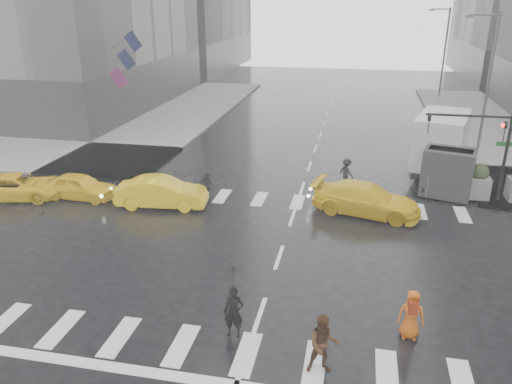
% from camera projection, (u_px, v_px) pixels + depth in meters
% --- Properties ---
extents(ground, '(120.00, 120.00, 0.00)m').
position_uv_depth(ground, '(279.00, 257.00, 20.07)').
color(ground, black).
rests_on(ground, ground).
extents(sidewalk_nw, '(35.00, 35.00, 0.15)m').
position_uv_depth(sidewalk_nw, '(72.00, 129.00, 39.69)').
color(sidewalk_nw, slate).
rests_on(sidewalk_nw, ground).
extents(road_markings, '(18.00, 48.00, 0.01)m').
position_uv_depth(road_markings, '(279.00, 257.00, 20.07)').
color(road_markings, silver).
rests_on(road_markings, ground).
extents(traffic_signal_pole, '(4.45, 0.42, 4.50)m').
position_uv_depth(traffic_signal_pole, '(486.00, 140.00, 24.54)').
color(traffic_signal_pole, black).
rests_on(traffic_signal_pole, ground).
extents(street_lamp_near, '(2.15, 0.22, 9.00)m').
position_uv_depth(street_lamp_near, '(487.00, 77.00, 32.69)').
color(street_lamp_near, '#59595B').
rests_on(street_lamp_near, ground).
extents(street_lamp_far, '(2.15, 0.22, 9.00)m').
position_uv_depth(street_lamp_far, '(444.00, 49.00, 50.97)').
color(street_lamp_far, '#59595B').
rests_on(street_lamp_far, ground).
extents(planter_west, '(1.10, 1.10, 1.80)m').
position_uv_depth(planter_west, '(437.00, 179.00, 25.90)').
color(planter_west, slate).
rests_on(planter_west, ground).
extents(planter_mid, '(1.10, 1.10, 1.80)m').
position_uv_depth(planter_mid, '(478.00, 182.00, 25.52)').
color(planter_mid, slate).
rests_on(planter_mid, ground).
extents(flag_cluster, '(2.87, 3.06, 4.69)m').
position_uv_depth(flag_cluster, '(122.00, 57.00, 37.76)').
color(flag_cluster, '#59595B').
rests_on(flag_cluster, ground).
extents(pedestrian_black, '(0.98, 1.00, 2.43)m').
position_uv_depth(pedestrian_black, '(233.00, 290.00, 14.84)').
color(pedestrian_black, black).
rests_on(pedestrian_black, ground).
extents(pedestrian_brown, '(1.00, 0.85, 1.79)m').
position_uv_depth(pedestrian_brown, '(323.00, 344.00, 13.62)').
color(pedestrian_brown, '#3F2716').
rests_on(pedestrian_brown, ground).
extents(pedestrian_orange, '(0.79, 0.52, 1.60)m').
position_uv_depth(pedestrian_orange, '(411.00, 314.00, 15.05)').
color(pedestrian_orange, '#CA560E').
rests_on(pedestrian_orange, ground).
extents(pedestrian_far_a, '(0.98, 0.76, 1.48)m').
position_uv_depth(pedestrian_far_a, '(207.00, 186.00, 25.60)').
color(pedestrian_far_a, black).
rests_on(pedestrian_far_a, ground).
extents(pedestrian_far_b, '(1.09, 1.07, 1.52)m').
position_uv_depth(pedestrian_far_b, '(346.00, 172.00, 27.65)').
color(pedestrian_far_b, black).
rests_on(pedestrian_far_b, ground).
extents(taxi_front, '(3.93, 1.74, 1.32)m').
position_uv_depth(taxi_front, '(80.00, 186.00, 25.82)').
color(taxi_front, yellow).
rests_on(taxi_front, ground).
extents(taxi_mid, '(4.66, 2.11, 1.48)m').
position_uv_depth(taxi_mid, '(162.00, 192.00, 24.75)').
color(taxi_mid, yellow).
rests_on(taxi_mid, ground).
extents(taxi_rear, '(4.88, 3.03, 1.49)m').
position_uv_depth(taxi_rear, '(366.00, 199.00, 23.91)').
color(taxi_rear, yellow).
rests_on(taxi_rear, ground).
extents(taxi_far, '(4.43, 2.98, 1.27)m').
position_uv_depth(taxi_far, '(18.00, 187.00, 25.84)').
color(taxi_far, yellow).
rests_on(taxi_far, ground).
extents(box_truck, '(2.56, 6.84, 3.63)m').
position_uv_depth(box_truck, '(443.00, 148.00, 27.88)').
color(box_truck, silver).
rests_on(box_truck, ground).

